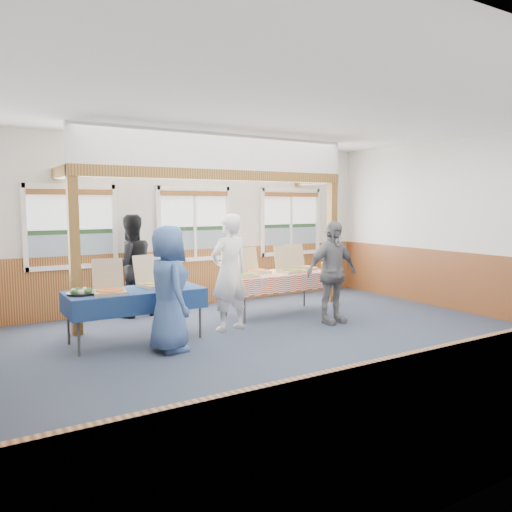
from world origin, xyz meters
The scene contains 26 objects.
floor centered at (0.00, 0.00, 0.00)m, with size 8.00×8.00×0.00m, color #2B3445.
ceiling centered at (0.00, 0.00, 3.20)m, with size 8.00×8.00×0.00m, color white.
wall_back centered at (0.00, 3.50, 1.60)m, with size 8.00×8.00×0.00m, color silver.
wall_right centered at (4.00, 0.00, 1.60)m, with size 8.00×8.00×0.00m, color silver.
wainscot_back centered at (0.00, 3.48, 0.55)m, with size 7.98×0.05×1.10m, color brown.
wainscot_right centered at (3.98, 0.00, 0.55)m, with size 0.05×6.98×1.10m, color brown.
window_left centered at (-2.30, 3.46, 1.68)m, with size 1.56×0.10×1.46m.
window_mid centered at (0.00, 3.46, 1.68)m, with size 1.56×0.10×1.46m.
window_right centered at (2.30, 3.46, 1.68)m, with size 1.56×0.10×1.46m.
post_left centered at (-2.50, 2.30, 1.20)m, with size 0.15×0.15×2.40m, color brown.
post_right centered at (2.50, 2.30, 1.20)m, with size 0.15×0.15×2.40m, color brown.
cross_beam centered at (0.00, 2.30, 2.49)m, with size 5.15×0.18×0.18m, color brown.
table_left centered at (-1.85, 1.48, 0.70)m, with size 2.07×1.32×0.76m.
table_right centered at (0.90, 1.90, 0.70)m, with size 2.01×1.12×0.76m.
pizza_box_a centered at (-2.24, 1.37, 0.83)m, with size 0.50×0.58×0.46m.
pizza_box_b centered at (-1.51, 1.64, 0.83)m, with size 0.51×0.59×0.46m.
pizza_box_c centered at (0.15, 1.80, 0.82)m, with size 0.42×0.50×0.42m.
pizza_box_d centered at (0.55, 2.09, 0.82)m, with size 0.45×0.53×0.44m.
pizza_box_e centered at (1.15, 1.82, 0.83)m, with size 0.46×0.55×0.47m.
pizza_box_f centered at (1.55, 2.04, 0.83)m, with size 0.44×0.53×0.46m.
veggie_tray centered at (-2.60, 1.48, 0.79)m, with size 0.38×0.38×0.09m.
drink_glass centered at (1.75, 1.65, 0.83)m, with size 0.07×0.07×0.15m, color #9A7119.
woman_white centered at (-0.37, 1.35, 0.92)m, with size 0.67×0.44×1.84m, color white.
woman_black centered at (-1.40, 3.10, 0.90)m, with size 0.88×0.68×1.81m, color black.
man_blue centered at (-1.61, 0.79, 0.85)m, with size 0.84×0.54×1.71m, color #3C5C96.
person_grey centered at (1.32, 0.88, 0.86)m, with size 1.00×0.42×1.71m, color slate.
Camera 1 is at (-4.06, -5.48, 1.99)m, focal length 35.00 mm.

